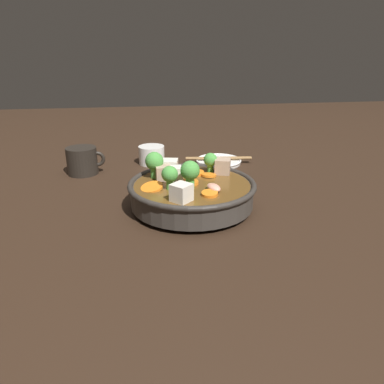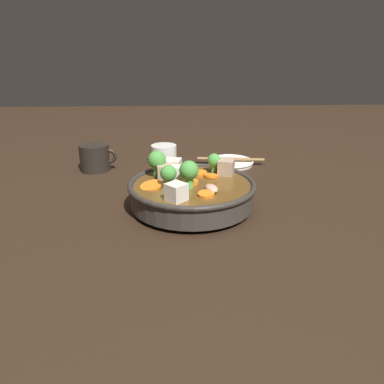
% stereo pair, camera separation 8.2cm
% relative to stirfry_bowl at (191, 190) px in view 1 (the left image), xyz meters
% --- Properties ---
extents(ground_plane, '(3.00, 3.00, 0.00)m').
position_rel_stirfry_bowl_xyz_m(ground_plane, '(0.00, -0.00, -0.04)').
color(ground_plane, black).
extents(stirfry_bowl, '(0.28, 0.28, 0.12)m').
position_rel_stirfry_bowl_xyz_m(stirfry_bowl, '(0.00, 0.00, 0.00)').
color(stirfry_bowl, '#38332D').
rests_on(stirfry_bowl, ground_plane).
extents(side_saucer, '(0.14, 0.14, 0.01)m').
position_rel_stirfry_bowl_xyz_m(side_saucer, '(0.13, 0.32, -0.03)').
color(side_saucer, white).
rests_on(side_saucer, ground_plane).
extents(tea_cup, '(0.08, 0.08, 0.05)m').
position_rel_stirfry_bowl_xyz_m(tea_cup, '(-0.07, 0.35, -0.01)').
color(tea_cup, white).
rests_on(tea_cup, ground_plane).
extents(dark_mug, '(0.11, 0.08, 0.08)m').
position_rel_stirfry_bowl_xyz_m(dark_mug, '(-0.27, 0.28, -0.00)').
color(dark_mug, black).
rests_on(dark_mug, ground_plane).
extents(chopsticks_pair, '(0.20, 0.04, 0.01)m').
position_rel_stirfry_bowl_xyz_m(chopsticks_pair, '(0.13, 0.32, -0.03)').
color(chopsticks_pair, olive).
rests_on(chopsticks_pair, side_saucer).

